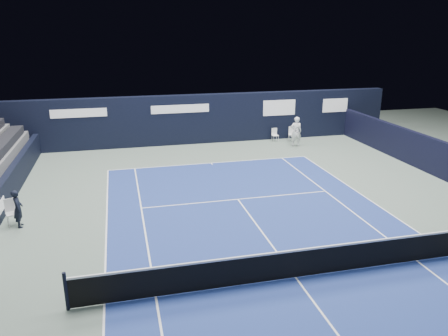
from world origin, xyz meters
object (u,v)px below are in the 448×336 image
object	(u,v)px
line_judge_chair	(12,210)
tennis_player	(296,131)
folding_chair_back_a	(275,132)
folding_chair_back_b	(292,133)
tennis_net	(297,263)

from	to	relation	value
line_judge_chair	tennis_player	bearing A→B (deg)	9.43
folding_chair_back_a	tennis_player	bearing A→B (deg)	-65.14
line_judge_chair	tennis_player	world-z (taller)	tennis_player
folding_chair_back_a	tennis_player	distance (m)	1.82
tennis_player	line_judge_chair	bearing A→B (deg)	-150.98
folding_chair_back_a	folding_chair_back_b	world-z (taller)	folding_chair_back_b
folding_chair_back_a	folding_chair_back_b	distance (m)	1.13
line_judge_chair	tennis_player	xyz separation A→B (m)	(14.79, 8.20, 0.36)
tennis_player	folding_chair_back_a	bearing A→B (deg)	117.55
line_judge_chair	tennis_player	distance (m)	16.91
folding_chair_back_b	line_judge_chair	xyz separation A→B (m)	(-15.06, -9.51, 0.04)
folding_chair_back_a	tennis_net	xyz separation A→B (m)	(-5.09, -15.79, -0.05)
tennis_player	tennis_net	bearing A→B (deg)	-112.59
tennis_net	line_judge_chair	bearing A→B (deg)	145.89
folding_chair_back_b	tennis_player	world-z (taller)	tennis_player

